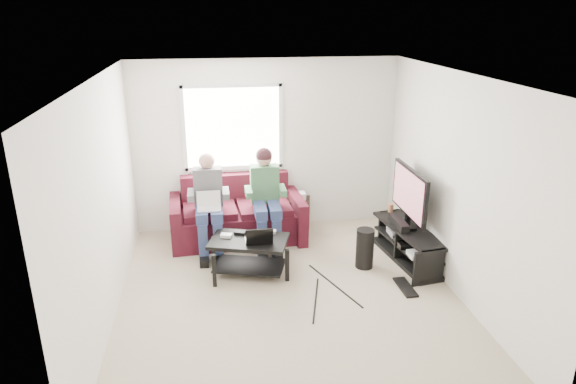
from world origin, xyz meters
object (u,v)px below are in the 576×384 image
at_px(sofa, 237,217).
at_px(subwoofer, 365,248).
at_px(coffee_table, 249,248).
at_px(tv, 409,194).
at_px(tv_stand, 408,246).
at_px(end_table, 298,214).

xyz_separation_m(sofa, subwoofer, (1.62, -1.20, -0.06)).
relative_size(coffee_table, subwoofer, 2.05).
relative_size(coffee_table, tv, 1.00).
distance_m(tv_stand, tv, 0.72).
height_order(sofa, coffee_table, sofa).
xyz_separation_m(coffee_table, end_table, (0.86, 1.27, -0.08)).
relative_size(sofa, end_table, 3.17).
bearing_deg(subwoofer, coffee_table, 178.00).
bearing_deg(tv_stand, subwoofer, -170.61).
bearing_deg(tv, sofa, 156.38).
distance_m(sofa, subwoofer, 2.01).
bearing_deg(sofa, end_table, 7.53).
height_order(tv, subwoofer, tv).
bearing_deg(subwoofer, tv_stand, 9.39).
bearing_deg(tv, tv_stand, -88.53).
xyz_separation_m(sofa, end_table, (0.94, 0.12, -0.05)).
bearing_deg(sofa, coffee_table, -85.77).
bearing_deg(coffee_table, tv_stand, 1.42).
distance_m(sofa, end_table, 0.95).
bearing_deg(sofa, subwoofer, -36.54).
height_order(tv_stand, tv, tv).
bearing_deg(end_table, coffee_table, -124.10).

